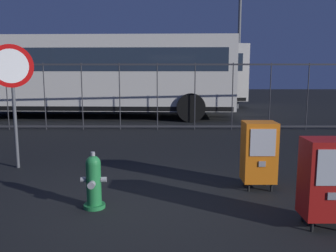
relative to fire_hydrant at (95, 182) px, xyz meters
name	(u,v)px	position (x,y,z in m)	size (l,w,h in m)	color
ground_plane	(144,209)	(0.64, -0.04, -0.35)	(60.00, 60.00, 0.00)	black
fire_hydrant	(95,182)	(0.00, 0.00, 0.00)	(0.33, 0.32, 0.75)	#1E7238
newspaper_box_primary	(326,179)	(2.73, -0.56, 0.22)	(0.48, 0.42, 1.02)	black
newspaper_box_secondary	(260,152)	(2.32, 0.78, 0.22)	(0.48, 0.42, 1.02)	black
stop_sign	(14,80)	(-1.80, 1.93, 1.25)	(0.71, 0.31, 2.23)	#4C4F54
fence_barrier	(159,96)	(0.64, 6.24, 0.67)	(18.03, 0.04, 2.00)	#2D2D33
bus_near	(95,72)	(-1.87, 9.24, 1.36)	(10.58, 3.07, 3.00)	beige
bus_far	(138,72)	(-0.60, 13.17, 1.36)	(10.58, 3.07, 3.00)	beige
street_light_near_right	(241,22)	(4.23, 12.36, 3.60)	(0.32, 0.32, 6.80)	#4C4F54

